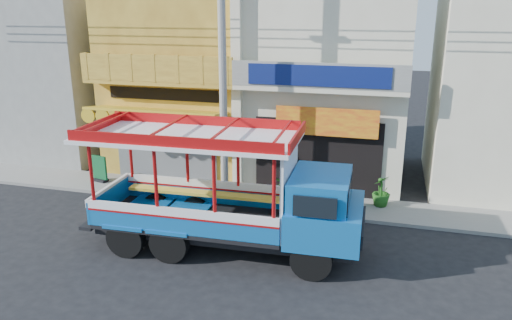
{
  "coord_description": "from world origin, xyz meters",
  "views": [
    {
      "loc": [
        4.39,
        -12.35,
        6.8
      ],
      "look_at": [
        0.35,
        2.5,
        2.01
      ],
      "focal_mm": 35.0,
      "sensor_mm": 36.0,
      "label": 1
    }
  ],
  "objects": [
    {
      "name": "utility_pole",
      "position": [
        -0.85,
        3.3,
        5.03
      ],
      "size": [
        28.0,
        0.26,
        9.0
      ],
      "color": "gray",
      "rests_on": "ground"
    },
    {
      "name": "shophouse_left",
      "position": [
        -4.0,
        7.96,
        4.11
      ],
      "size": [
        6.0,
        7.5,
        8.24
      ],
      "color": "#A67824",
      "rests_on": "ground"
    },
    {
      "name": "ground",
      "position": [
        0.0,
        0.0,
        0.0
      ],
      "size": [
        90.0,
        90.0,
        0.0
      ],
      "primitive_type": "plane",
      "color": "black",
      "rests_on": "ground"
    },
    {
      "name": "sidewalk",
      "position": [
        0.0,
        4.0,
        0.06
      ],
      "size": [
        30.0,
        2.0,
        0.12
      ],
      "primitive_type": "cube",
      "color": "slate",
      "rests_on": "ground"
    },
    {
      "name": "filler_building_left",
      "position": [
        -11.0,
        8.0,
        3.8
      ],
      "size": [
        6.0,
        6.0,
        7.6
      ],
      "primitive_type": "cube",
      "color": "gray",
      "rests_on": "ground"
    },
    {
      "name": "potted_plant_a",
      "position": [
        1.0,
        4.46,
        0.59
      ],
      "size": [
        1.04,
        0.97,
        0.94
      ],
      "primitive_type": "imported",
      "rotation": [
        0.0,
        0.0,
        0.33
      ],
      "color": "#1E5317",
      "rests_on": "sidewalk"
    },
    {
      "name": "songthaew_truck",
      "position": [
        0.65,
        0.06,
        1.76
      ],
      "size": [
        7.9,
        2.83,
        3.66
      ],
      "color": "black",
      "rests_on": "ground"
    },
    {
      "name": "potted_plant_c",
      "position": [
        4.34,
        4.35,
        0.67
      ],
      "size": [
        0.84,
        0.84,
        1.09
      ],
      "primitive_type": "imported",
      "rotation": [
        0.0,
        0.0,
        4.16
      ],
      "color": "#1E5317",
      "rests_on": "sidewalk"
    },
    {
      "name": "green_sign",
      "position": [
        -6.45,
        4.03,
        0.56
      ],
      "size": [
        0.68,
        0.44,
        1.05
      ],
      "color": "black",
      "rests_on": "sidewalk"
    },
    {
      "name": "party_pilaster",
      "position": [
        -1.0,
        4.85,
        4.0
      ],
      "size": [
        0.35,
        0.3,
        8.0
      ],
      "primitive_type": "cube",
      "color": "beige",
      "rests_on": "ground"
    },
    {
      "name": "shophouse_right",
      "position": [
        2.0,
        7.96,
        4.11
      ],
      "size": [
        6.0,
        6.75,
        8.24
      ],
      "color": "beige",
      "rests_on": "ground"
    }
  ]
}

